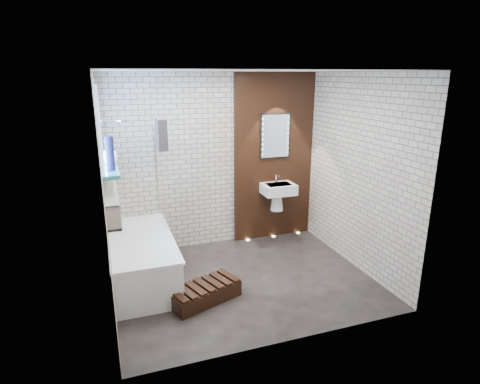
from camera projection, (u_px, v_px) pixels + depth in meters
name	position (u px, v px, depth m)	size (l,w,h in m)	color
ground	(244.00, 280.00, 5.16)	(3.20, 3.20, 0.00)	black
room_shell	(244.00, 183.00, 4.79)	(3.24, 3.20, 2.60)	#B3A08E
walnut_panel	(274.00, 158.00, 6.24)	(1.30, 0.06, 2.60)	black
clerestory_window	(102.00, 136.00, 4.45)	(0.18, 1.00, 0.94)	#7FADE0
display_niche	(112.00, 200.00, 4.48)	(0.14, 1.30, 0.26)	teal
bathtub	(142.00, 259.00, 5.10)	(0.79, 1.74, 0.70)	white
bath_screen	(161.00, 174.00, 5.33)	(0.01, 0.78, 1.40)	white
towel	(161.00, 134.00, 4.91)	(0.11, 0.29, 0.38)	black
shower_head	(122.00, 120.00, 5.05)	(0.18, 0.18, 0.02)	silver
washbasin	(278.00, 193.00, 6.21)	(0.50, 0.36, 0.58)	white
led_mirror	(275.00, 136.00, 6.11)	(0.50, 0.02, 0.70)	black
walnut_step	(204.00, 293.00, 4.68)	(0.83, 0.37, 0.19)	black
niche_bottles	(111.00, 198.00, 4.67)	(0.07, 0.70, 0.16)	maroon
sill_vases	(110.00, 156.00, 4.56)	(0.18, 0.50, 0.38)	white
floor_uplights	(274.00, 236.00, 6.55)	(0.96, 0.06, 0.01)	#FFD899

